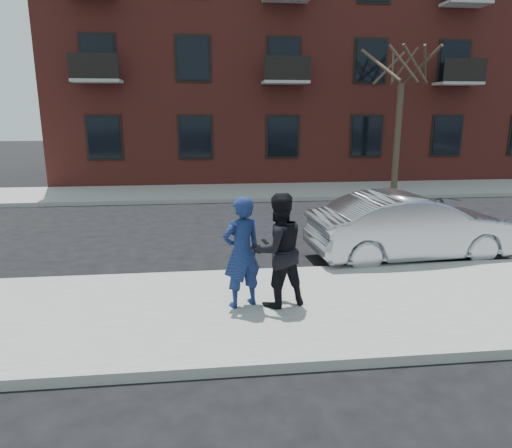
{
  "coord_description": "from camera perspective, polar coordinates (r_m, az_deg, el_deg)",
  "views": [
    {
      "loc": [
        -3.35,
        -7.09,
        3.22
      ],
      "look_at": [
        -2.5,
        0.4,
        1.38
      ],
      "focal_mm": 32.0,
      "sensor_mm": 36.0,
      "label": 1
    }
  ],
  "objects": [
    {
      "name": "street_tree",
      "position": [
        19.86,
        17.96,
        19.77
      ],
      "size": [
        3.6,
        3.6,
        6.8
      ],
      "color": "#3B2F23",
      "rests_on": "far_sidewalk"
    },
    {
      "name": "man_peacoat",
      "position": [
        7.33,
        2.79,
        -3.28
      ],
      "size": [
        1.07,
        0.94,
        1.86
      ],
      "rotation": [
        0.0,
        0.0,
        3.44
      ],
      "color": "black",
      "rests_on": "near_sidewalk"
    },
    {
      "name": "man_hoodie",
      "position": [
        7.28,
        -1.8,
        -3.55
      ],
      "size": [
        0.78,
        0.67,
        1.82
      ],
      "rotation": [
        0.0,
        0.0,
        3.56
      ],
      "color": "navy",
      "rests_on": "near_sidewalk"
    },
    {
      "name": "near_curb",
      "position": [
        9.79,
        14.0,
        -5.44
      ],
      "size": [
        50.0,
        0.1,
        0.15
      ],
      "primitive_type": "cube",
      "color": "#999691",
      "rests_on": "ground"
    },
    {
      "name": "silver_sedan",
      "position": [
        10.73,
        18.86,
        -0.33
      ],
      "size": [
        4.67,
        1.95,
        1.5
      ],
      "primitive_type": "imported",
      "rotation": [
        0.0,
        0.0,
        1.65
      ],
      "color": "#999BA3",
      "rests_on": "ground"
    },
    {
      "name": "near_sidewalk",
      "position": [
        8.24,
        18.36,
        -9.45
      ],
      "size": [
        50.0,
        3.5,
        0.15
      ],
      "primitive_type": "cube",
      "color": "gray",
      "rests_on": "ground"
    },
    {
      "name": "ground",
      "position": [
        8.48,
        17.62,
        -9.28
      ],
      "size": [
        100.0,
        100.0,
        0.0
      ],
      "primitive_type": "plane",
      "color": "black",
      "rests_on": "ground"
    },
    {
      "name": "apartment_building",
      "position": [
        25.82,
        5.89,
        20.2
      ],
      "size": [
        24.3,
        10.3,
        12.3
      ],
      "color": "maroon",
      "rests_on": "ground"
    },
    {
      "name": "far_curb",
      "position": [
        17.17,
        4.91,
        3.13
      ],
      "size": [
        50.0,
        0.1,
        0.15
      ],
      "primitive_type": "cube",
      "color": "#999691",
      "rests_on": "ground"
    },
    {
      "name": "far_sidewalk",
      "position": [
        18.91,
        3.84,
        4.13
      ],
      "size": [
        50.0,
        3.5,
        0.15
      ],
      "primitive_type": "cube",
      "color": "gray",
      "rests_on": "ground"
    }
  ]
}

